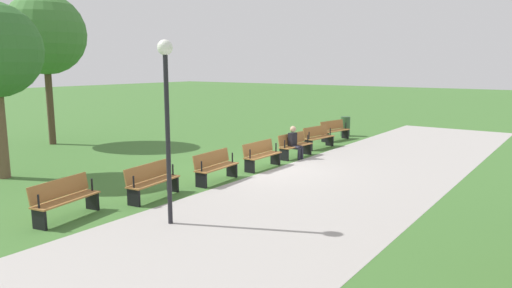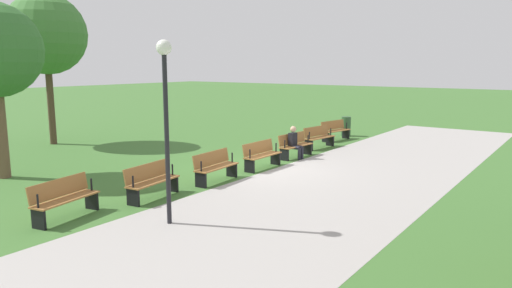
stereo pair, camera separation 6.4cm
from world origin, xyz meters
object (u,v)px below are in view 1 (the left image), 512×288
Objects in this scene: bench_3 at (261,154)px; bench_4 at (215,166)px; bench_0 at (334,130)px; bench_6 at (65,198)px; trash_bin at (345,126)px; bench_5 at (152,181)px; bench_2 at (295,145)px; tree_0 at (45,34)px; lamp_post at (167,97)px; bench_1 at (318,137)px; person_seated at (295,141)px.

bench_3 is 0.98× the size of bench_4.
bench_0 and bench_6 have the same top height.
bench_4 is 10.56m from trash_bin.
bench_5 is at bearing 2.25° from trash_bin.
bench_6 is (2.24, -0.36, 0.00)m from bench_5.
bench_4 is at bearing 3.61° from bench_2.
bench_2 is at bearing -178.20° from bench_3.
bench_0 and bench_3 have the same top height.
bench_3 is at bearing 5.44° from trash_bin.
tree_0 reaches higher than bench_5.
bench_0 is 6.81m from bench_3.
bench_3 is at bearing -164.99° from lamp_post.
bench_1 is 11.31m from bench_6.
tree_0 reaches higher than person_seated.
trash_bin reaches higher than bench_4.
person_seated is at bearing 108.20° from tree_0.
tree_0 is (1.31, -10.16, 4.19)m from bench_3.
tree_0 reaches higher than trash_bin.
bench_0 is at bearing -170.16° from lamp_post.
person_seated is 0.31× the size of lamp_post.
bench_0 and bench_2 have the same top height.
trash_bin is at bearing -174.56° from bench_3.
bench_6 is (6.78, -0.64, 0.00)m from bench_3.
tree_0 is (3.58, -10.09, 4.19)m from bench_2.
bench_0 is at bearing 174.57° from bench_5.
bench_3 is at bearing 2.04° from person_seated.
bench_0 is 0.43× the size of lamp_post.
bench_2 and bench_5 have the same top height.
person_seated reaches higher than bench_1.
lamp_post is at bearing 106.89° from bench_6.
bench_6 is (11.31, -0.36, 0.00)m from bench_1.
bench_5 is 3.10m from lamp_post.
bench_1 is at bearing 7.65° from trash_bin.
bench_0 is 1.50m from trash_bin.
trash_bin is (-3.74, -0.50, 0.00)m from bench_1.
tree_0 reaches higher than bench_6.
bench_5 is 0.43× the size of lamp_post.
bench_1 is 2.27m from bench_2.
bench_1 is at bearing -176.40° from bench_3.
bench_2 is 0.30m from person_seated.
bench_4 is at bearing 14.45° from bench_0.
bench_4 is at bearing 1.92° from person_seated.
person_seated reaches higher than bench_3.
person_seated is at bearing 164.64° from bench_6.
person_seated reaches higher than bench_5.
lamp_post reaches higher than bench_0.
bench_5 is 0.99× the size of bench_6.
bench_6 is 1.41× the size of person_seated.
bench_1 and bench_3 have the same top height.
bench_4 is at bearing 161.95° from bench_6.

